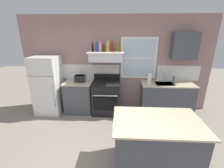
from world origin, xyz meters
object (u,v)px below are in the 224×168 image
(bottle_rose_pink, at_px, (100,47))
(bottle_red_label_wine, at_px, (112,47))
(bottle_blue_liqueur, at_px, (97,47))
(kitchen_island, at_px, (155,144))
(toaster, at_px, (80,78))
(dish_soap_bottle, at_px, (174,79))
(bottle_amber_wine, at_px, (120,48))
(refrigerator, at_px, (48,85))
(bottle_balsamic_dark, at_px, (93,48))
(paper_towel_roll, at_px, (150,78))
(bottle_champagne_gold_foil, at_px, (108,47))
(bottle_brown_stout, at_px, (104,48))
(stove_range, at_px, (106,97))
(bottle_olive_oil_square, at_px, (116,48))

(bottle_rose_pink, height_order, bottle_red_label_wine, bottle_red_label_wine)
(bottle_blue_liqueur, bearing_deg, kitchen_island, -58.06)
(toaster, xyz_separation_m, dish_soap_bottle, (2.62, 0.09, -0.01))
(bottle_amber_wine, distance_m, dish_soap_bottle, 1.75)
(bottle_blue_liqueur, distance_m, bottle_amber_wine, 0.61)
(refrigerator, distance_m, bottle_balsamic_dark, 1.65)
(bottle_blue_liqueur, bearing_deg, bottle_red_label_wine, -3.53)
(bottle_amber_wine, distance_m, paper_towel_roll, 1.16)
(bottle_champagne_gold_foil, bearing_deg, refrigerator, -176.24)
(bottle_balsamic_dark, height_order, bottle_blue_liqueur, bottle_blue_liqueur)
(bottle_brown_stout, xyz_separation_m, bottle_champagne_gold_foil, (0.10, 0.03, 0.04))
(refrigerator, bearing_deg, bottle_rose_pink, 4.40)
(stove_range, distance_m, bottle_red_label_wine, 1.42)
(bottle_brown_stout, xyz_separation_m, bottle_amber_wine, (0.42, -0.00, 0.02))
(bottle_rose_pink, bearing_deg, bottle_olive_oil_square, 4.18)
(bottle_brown_stout, xyz_separation_m, bottle_olive_oil_square, (0.32, 0.07, 0.02))
(bottle_brown_stout, bearing_deg, refrigerator, -177.13)
(toaster, distance_m, bottle_olive_oil_square, 1.32)
(stove_range, bearing_deg, refrigerator, -179.20)
(toaster, height_order, bottle_olive_oil_square, bottle_olive_oil_square)
(bottle_red_label_wine, bearing_deg, dish_soap_bottle, 1.32)
(bottle_amber_wine, relative_size, kitchen_island, 0.20)
(bottle_brown_stout, bearing_deg, bottle_balsamic_dark, 165.46)
(refrigerator, bearing_deg, paper_towel_roll, 1.22)
(bottle_red_label_wine, height_order, paper_towel_roll, bottle_red_label_wine)
(paper_towel_roll, height_order, dish_soap_bottle, paper_towel_roll)
(toaster, xyz_separation_m, bottle_champagne_gold_foil, (0.78, 0.04, 0.86))
(bottle_brown_stout, distance_m, bottle_olive_oil_square, 0.33)
(refrigerator, height_order, bottle_olive_oil_square, bottle_olive_oil_square)
(bottle_balsamic_dark, height_order, bottle_red_label_wine, bottle_red_label_wine)
(bottle_rose_pink, height_order, bottle_champagne_gold_foil, bottle_champagne_gold_foil)
(stove_range, relative_size, bottle_champagne_gold_foil, 3.58)
(dish_soap_bottle, bearing_deg, stove_range, -175.82)
(bottle_blue_liqueur, height_order, bottle_rose_pink, bottle_rose_pink)
(bottle_olive_oil_square, height_order, kitchen_island, bottle_olive_oil_square)
(kitchen_island, bearing_deg, bottle_rose_pink, 120.42)
(bottle_blue_liqueur, height_order, bottle_amber_wine, bottle_amber_wine)
(stove_range, relative_size, bottle_red_label_wine, 3.73)
(toaster, relative_size, bottle_amber_wine, 1.08)
(dish_soap_bottle, distance_m, kitchen_island, 2.25)
(bottle_balsamic_dark, bearing_deg, bottle_red_label_wine, -4.15)
(bottle_red_label_wine, distance_m, kitchen_island, 2.55)
(bottle_champagne_gold_foil, height_order, dish_soap_bottle, bottle_champagne_gold_foil)
(bottle_balsamic_dark, xyz_separation_m, bottle_rose_pink, (0.21, -0.04, 0.02))
(refrigerator, xyz_separation_m, bottle_blue_liqueur, (1.40, 0.15, 1.04))
(bottle_balsamic_dark, xyz_separation_m, bottle_olive_oil_square, (0.63, -0.01, 0.01))
(bottle_red_label_wine, height_order, bottle_amber_wine, bottle_red_label_wine)
(bottle_rose_pink, xyz_separation_m, bottle_champagne_gold_foil, (0.20, -0.00, 0.01))
(bottle_blue_liqueur, bearing_deg, bottle_rose_pink, -18.98)
(bottle_rose_pink, bearing_deg, kitchen_island, -59.58)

